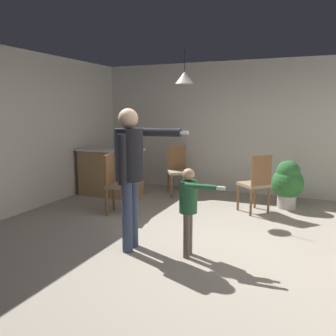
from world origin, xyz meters
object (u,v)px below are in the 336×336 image
Objects in this scene: dining_chair_centre_back at (178,168)px; potted_plant_by_wall at (288,182)px; person_adult at (130,164)px; kitchen_counter at (111,172)px; dining_chair_near_wall at (116,182)px; person_child at (189,202)px; dining_chair_by_counter at (257,181)px.

potted_plant_by_wall is (2.15, -0.19, -0.08)m from dining_chair_centre_back.
kitchen_counter is at bearing -149.37° from person_adult.
dining_chair_near_wall is 1.72m from dining_chair_centre_back.
potted_plant_by_wall is (1.63, 2.71, -0.61)m from person_adult.
potted_plant_by_wall is (0.90, 2.63, -0.19)m from person_child.
person_adult is 2.05× the size of potted_plant_by_wall.
person_child is 1.25× the size of potted_plant_by_wall.
kitchen_counter is 3.35m from person_child.
person_child is 2.06m from dining_chair_near_wall.
person_child is 2.15m from dining_chair_by_counter.
dining_chair_centre_back is 1.18× the size of potted_plant_by_wall.
potted_plant_by_wall is at bearing 142.54° from person_adult.
potted_plant_by_wall is (3.38, 0.39, -0.01)m from kitchen_counter.
dining_chair_centre_back is (1.23, 0.58, 0.07)m from kitchen_counter.
dining_chair_centre_back is at bearing 150.77° from dining_chair_near_wall.
dining_chair_by_counter is at bearing 124.24° from dining_chair_centre_back.
kitchen_counter is at bearing -7.46° from dining_chair_centre_back.
kitchen_counter is at bearing -134.64° from person_child.
dining_chair_by_counter and dining_chair_near_wall have the same top height.
dining_chair_near_wall reaches higher than kitchen_counter.
person_child is at bearing -108.96° from potted_plant_by_wall.
person_adult is 3.22m from potted_plant_by_wall.
dining_chair_by_counter and dining_chair_centre_back have the same top height.
person_adult is 1.74× the size of dining_chair_centre_back.
person_adult is 1.74× the size of dining_chair_near_wall.
dining_chair_centre_back is at bearing -176.31° from person_adult.
dining_chair_near_wall is at bearing 157.00° from dining_chair_by_counter.
person_adult is 0.85m from person_child.
person_adult is (1.75, -2.32, 0.60)m from kitchen_counter.
person_child is 2.79m from potted_plant_by_wall.
potted_plant_by_wall is (0.45, 0.53, -0.08)m from dining_chair_by_counter.
person_adult is 2.53m from dining_chair_by_counter.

